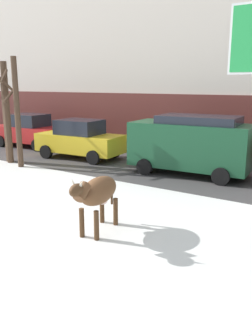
# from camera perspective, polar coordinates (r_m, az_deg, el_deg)

# --- Properties ---
(ground_plane) EXTENTS (120.00, 120.00, 0.00)m
(ground_plane) POSITION_cam_1_polar(r_m,az_deg,el_deg) (8.59, -15.32, -11.05)
(ground_plane) COLOR white
(road_strip) EXTENTS (60.00, 5.60, 0.01)m
(road_strip) POSITION_cam_1_polar(r_m,az_deg,el_deg) (14.84, 8.30, -0.26)
(road_strip) COLOR #423F3F
(road_strip) RESTS_ON ground
(building_facade) EXTENTS (44.00, 6.10, 13.00)m
(building_facade) POSITION_cam_1_polar(r_m,az_deg,el_deg) (20.13, 16.53, 21.51)
(building_facade) COLOR beige
(building_facade) RESTS_ON ground
(cow_brown) EXTENTS (0.79, 1.93, 1.54)m
(cow_brown) POSITION_cam_1_polar(r_m,az_deg,el_deg) (8.37, -4.64, -3.96)
(cow_brown) COLOR brown
(cow_brown) RESTS_ON ground
(car_red_sedan) EXTENTS (4.30, 2.19, 1.84)m
(car_red_sedan) POSITION_cam_1_polar(r_m,az_deg,el_deg) (20.71, -15.39, 5.84)
(car_red_sedan) COLOR red
(car_red_sedan) RESTS_ON ground
(car_yellow_sedan) EXTENTS (4.30, 2.19, 1.84)m
(car_yellow_sedan) POSITION_cam_1_polar(r_m,az_deg,el_deg) (17.00, -7.46, 4.62)
(car_yellow_sedan) COLOR gold
(car_yellow_sedan) RESTS_ON ground
(car_darkgreen_van) EXTENTS (4.71, 2.34, 2.32)m
(car_darkgreen_van) POSITION_cam_1_polar(r_m,az_deg,el_deg) (13.94, 10.46, 3.96)
(car_darkgreen_van) COLOR #194C2D
(car_darkgreen_van) RESTS_ON ground
(pedestrian_near_billboard) EXTENTS (0.36, 0.24, 1.73)m
(pedestrian_near_billboard) POSITION_cam_1_polar(r_m,az_deg,el_deg) (18.22, 5.10, 5.19)
(pedestrian_near_billboard) COLOR #282833
(pedestrian_near_billboard) RESTS_ON ground
(bare_tree_left_lot) EXTENTS (1.11, 0.89, 4.43)m
(bare_tree_left_lot) POSITION_cam_1_polar(r_m,az_deg,el_deg) (16.56, -18.90, 8.81)
(bare_tree_left_lot) COLOR #4C3828
(bare_tree_left_lot) RESTS_ON ground
(bare_tree_right_lot) EXTENTS (0.77, 0.91, 4.58)m
(bare_tree_right_lot) POSITION_cam_1_polar(r_m,az_deg,el_deg) (15.57, -17.30, 8.76)
(bare_tree_right_lot) COLOR #4C3828
(bare_tree_right_lot) RESTS_ON ground
(bare_tree_far_back) EXTENTS (1.60, 1.27, 4.24)m
(bare_tree_far_back) POSITION_cam_1_polar(r_m,az_deg,el_deg) (16.86, -19.13, 7.99)
(bare_tree_far_back) COLOR #4C3828
(bare_tree_far_back) RESTS_ON ground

